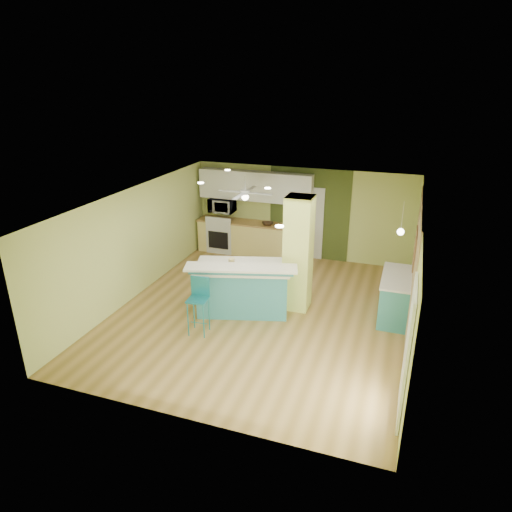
# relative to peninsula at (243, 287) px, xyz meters

# --- Properties ---
(floor) EXTENTS (6.00, 7.00, 0.01)m
(floor) POSITION_rel_peninsula_xyz_m (0.40, 0.05, -0.56)
(floor) COLOR olive
(floor) RESTS_ON ground
(ceiling) EXTENTS (6.00, 7.00, 0.01)m
(ceiling) POSITION_rel_peninsula_xyz_m (0.40, 0.05, 1.95)
(ceiling) COLOR white
(ceiling) RESTS_ON wall_back
(wall_back) EXTENTS (6.00, 0.01, 2.50)m
(wall_back) POSITION_rel_peninsula_xyz_m (0.40, 3.56, 0.69)
(wall_back) COLOR #C3D06F
(wall_back) RESTS_ON floor
(wall_front) EXTENTS (6.00, 0.01, 2.50)m
(wall_front) POSITION_rel_peninsula_xyz_m (0.40, -3.45, 0.69)
(wall_front) COLOR #C3D06F
(wall_front) RESTS_ON floor
(wall_left) EXTENTS (0.01, 7.00, 2.50)m
(wall_left) POSITION_rel_peninsula_xyz_m (-2.60, 0.05, 0.69)
(wall_left) COLOR #C3D06F
(wall_left) RESTS_ON floor
(wall_right) EXTENTS (0.01, 7.00, 2.50)m
(wall_right) POSITION_rel_peninsula_xyz_m (3.41, 0.05, 0.69)
(wall_right) COLOR #C3D06F
(wall_right) RESTS_ON floor
(wood_panel) EXTENTS (0.02, 3.40, 2.50)m
(wood_panel) POSITION_rel_peninsula_xyz_m (3.39, 0.65, 0.69)
(wood_panel) COLOR #8E7551
(wood_panel) RESTS_ON floor
(olive_accent) EXTENTS (2.20, 0.02, 2.50)m
(olive_accent) POSITION_rel_peninsula_xyz_m (0.60, 3.54, 0.69)
(olive_accent) COLOR #415020
(olive_accent) RESTS_ON floor
(interior_door) EXTENTS (0.82, 0.05, 2.00)m
(interior_door) POSITION_rel_peninsula_xyz_m (0.60, 3.51, 0.44)
(interior_door) COLOR silver
(interior_door) RESTS_ON floor
(french_door) EXTENTS (0.04, 1.08, 2.10)m
(french_door) POSITION_rel_peninsula_xyz_m (3.37, -2.25, 0.49)
(french_door) COLOR white
(french_door) RESTS_ON floor
(column) EXTENTS (0.55, 0.55, 2.50)m
(column) POSITION_rel_peninsula_xyz_m (1.05, 0.55, 0.69)
(column) COLOR #D7E56A
(column) RESTS_ON floor
(kitchen_run) EXTENTS (3.25, 0.63, 0.94)m
(kitchen_run) POSITION_rel_peninsula_xyz_m (-0.90, 3.25, -0.09)
(kitchen_run) COLOR #F0DB7D
(kitchen_run) RESTS_ON floor
(stove) EXTENTS (0.76, 0.66, 1.08)m
(stove) POSITION_rel_peninsula_xyz_m (-1.85, 3.24, -0.10)
(stove) COLOR silver
(stove) RESTS_ON floor
(upper_cabinets) EXTENTS (3.20, 0.34, 0.80)m
(upper_cabinets) POSITION_rel_peninsula_xyz_m (-0.90, 3.37, 1.39)
(upper_cabinets) COLOR white
(upper_cabinets) RESTS_ON wall_back
(microwave) EXTENTS (0.70, 0.48, 0.39)m
(microwave) POSITION_rel_peninsula_xyz_m (-1.85, 3.25, 0.79)
(microwave) COLOR white
(microwave) RESTS_ON wall_back
(ceiling_fan) EXTENTS (1.41, 1.41, 0.61)m
(ceiling_fan) POSITION_rel_peninsula_xyz_m (-0.70, 2.05, 1.52)
(ceiling_fan) COLOR silver
(ceiling_fan) RESTS_ON ceiling
(pendant_lamp) EXTENTS (0.14, 0.14, 0.69)m
(pendant_lamp) POSITION_rel_peninsula_xyz_m (3.05, 0.80, 1.33)
(pendant_lamp) COLOR silver
(pendant_lamp) RESTS_ON ceiling
(wall_decor) EXTENTS (0.03, 0.90, 0.70)m
(wall_decor) POSITION_rel_peninsula_xyz_m (3.37, 0.85, 0.99)
(wall_decor) COLOR brown
(wall_decor) RESTS_ON wood_panel
(peninsula) EXTENTS (2.36, 1.73, 1.20)m
(peninsula) POSITION_rel_peninsula_xyz_m (0.00, 0.00, 0.00)
(peninsula) COLOR teal
(peninsula) RESTS_ON floor
(bar_stool) EXTENTS (0.41, 0.41, 1.15)m
(bar_stool) POSITION_rel_peninsula_xyz_m (-0.50, -1.09, 0.21)
(bar_stool) COLOR teal
(bar_stool) RESTS_ON floor
(side_counter) EXTENTS (0.62, 1.45, 0.93)m
(side_counter) POSITION_rel_peninsula_xyz_m (3.10, 0.78, -0.09)
(side_counter) COLOR teal
(side_counter) RESTS_ON floor
(fruit_bowl) EXTENTS (0.40, 0.40, 0.08)m
(fruit_bowl) POSITION_rel_peninsula_xyz_m (-0.46, 3.17, 0.42)
(fruit_bowl) COLOR #372516
(fruit_bowl) RESTS_ON kitchen_run
(canister) EXTENTS (0.13, 0.13, 0.16)m
(canister) POSITION_rel_peninsula_xyz_m (-0.23, -0.05, 0.57)
(canister) COLOR gold
(canister) RESTS_ON peninsula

